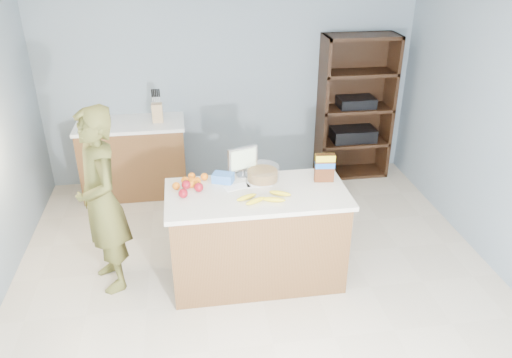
{
  "coord_description": "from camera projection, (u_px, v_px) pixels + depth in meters",
  "views": [
    {
      "loc": [
        -0.56,
        -3.4,
        2.92
      ],
      "look_at": [
        0.0,
        0.35,
        1.0
      ],
      "focal_mm": 35.0,
      "sensor_mm": 36.0,
      "label": 1
    }
  ],
  "objects": [
    {
      "name": "knife_block",
      "position": [
        157.0,
        112.0,
        5.74
      ],
      "size": [
        0.12,
        0.1,
        0.31
      ],
      "color": "tan",
      "rests_on": "back_cabinet"
    },
    {
      "name": "blue_carton",
      "position": [
        223.0,
        178.0,
        4.41
      ],
      "size": [
        0.21,
        0.18,
        0.08
      ],
      "primitive_type": "cube",
      "rotation": [
        0.0,
        0.0,
        -0.39
      ],
      "color": "blue",
      "rests_on": "counter_peninsula"
    },
    {
      "name": "apples",
      "position": [
        189.0,
        188.0,
        4.23
      ],
      "size": [
        0.21,
        0.23,
        0.08
      ],
      "color": "maroon",
      "rests_on": "counter_peninsula"
    },
    {
      "name": "bananas",
      "position": [
        264.0,
        198.0,
        4.12
      ],
      "size": [
        0.48,
        0.22,
        0.04
      ],
      "color": "yellow",
      "rests_on": "counter_peninsula"
    },
    {
      "name": "person",
      "position": [
        102.0,
        201.0,
        4.23
      ],
      "size": [
        0.61,
        0.72,
        1.68
      ],
      "primitive_type": "imported",
      "rotation": [
        0.0,
        0.0,
        -1.17
      ],
      "color": "brown",
      "rests_on": "ground"
    },
    {
      "name": "floor",
      "position": [
        262.0,
        298.0,
        4.4
      ],
      "size": [
        4.5,
        5.0,
        0.02
      ],
      "primitive_type": "cube",
      "color": "beige",
      "rests_on": "ground"
    },
    {
      "name": "cereal_box",
      "position": [
        325.0,
        166.0,
        4.38
      ],
      "size": [
        0.18,
        0.08,
        0.26
      ],
      "color": "#592B14",
      "rests_on": "counter_peninsula"
    },
    {
      "name": "tv",
      "position": [
        243.0,
        160.0,
        4.46
      ],
      "size": [
        0.28,
        0.12,
        0.28
      ],
      "color": "silver",
      "rests_on": "counter_peninsula"
    },
    {
      "name": "salad_bowl",
      "position": [
        262.0,
        174.0,
        4.44
      ],
      "size": [
        0.3,
        0.3,
        0.13
      ],
      "color": "#267219",
      "rests_on": "counter_peninsula"
    },
    {
      "name": "envelopes",
      "position": [
        248.0,
        186.0,
        4.36
      ],
      "size": [
        0.43,
        0.17,
        0.0
      ],
      "color": "white",
      "rests_on": "counter_peninsula"
    },
    {
      "name": "oranges",
      "position": [
        191.0,
        181.0,
        4.37
      ],
      "size": [
        0.32,
        0.23,
        0.07
      ],
      "color": "orange",
      "rests_on": "counter_peninsula"
    },
    {
      "name": "back_cabinet",
      "position": [
        134.0,
        158.0,
        5.98
      ],
      "size": [
        1.24,
        0.62,
        0.9
      ],
      "color": "brown",
      "rests_on": "ground"
    },
    {
      "name": "walls",
      "position": [
        263.0,
        121.0,
        3.65
      ],
      "size": [
        4.52,
        5.02,
        2.51
      ],
      "color": "gray",
      "rests_on": "ground"
    },
    {
      "name": "shelving_unit",
      "position": [
        354.0,
        110.0,
        6.29
      ],
      "size": [
        0.9,
        0.4,
        1.8
      ],
      "color": "black",
      "rests_on": "ground"
    },
    {
      "name": "counter_peninsula",
      "position": [
        257.0,
        239.0,
        4.48
      ],
      "size": [
        1.56,
        0.76,
        0.9
      ],
      "color": "brown",
      "rests_on": "ground"
    }
  ]
}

